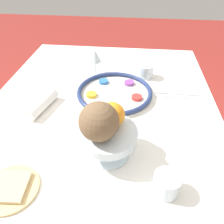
# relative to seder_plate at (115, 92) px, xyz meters

# --- Properties ---
(ground_plane) EXTENTS (8.00, 8.00, 0.00)m
(ground_plane) POSITION_rel_seder_plate_xyz_m (0.20, -0.05, -0.72)
(ground_plane) COLOR maroon
(dining_table) EXTENTS (1.50, 1.00, 0.71)m
(dining_table) POSITION_rel_seder_plate_xyz_m (0.20, -0.05, -0.37)
(dining_table) COLOR white
(dining_table) RESTS_ON ground_plane
(seder_plate) EXTENTS (0.35, 0.35, 0.03)m
(seder_plate) POSITION_rel_seder_plate_xyz_m (0.00, 0.00, 0.00)
(seder_plate) COLOR silver
(seder_plate) RESTS_ON dining_table
(wine_glass) EXTENTS (0.06, 0.06, 0.13)m
(wine_glass) POSITION_rel_seder_plate_xyz_m (-0.19, -0.12, 0.08)
(wine_glass) COLOR silver
(wine_glass) RESTS_ON dining_table
(fruit_stand) EXTENTS (0.19, 0.19, 0.11)m
(fruit_stand) POSITION_rel_seder_plate_xyz_m (0.35, 0.01, 0.06)
(fruit_stand) COLOR silver
(fruit_stand) RESTS_ON dining_table
(orange_fruit) EXTENTS (0.08, 0.08, 0.08)m
(orange_fruit) POSITION_rel_seder_plate_xyz_m (0.32, 0.02, 0.13)
(orange_fruit) COLOR orange
(orange_fruit) RESTS_ON fruit_stand
(coconut) EXTENTS (0.12, 0.12, 0.12)m
(coconut) POSITION_rel_seder_plate_xyz_m (0.37, -0.01, 0.15)
(coconut) COLOR brown
(coconut) RESTS_ON fruit_stand
(bread_plate) EXTENTS (0.16, 0.16, 0.02)m
(bread_plate) POSITION_rel_seder_plate_xyz_m (0.51, -0.25, -0.01)
(bread_plate) COLOR tan
(bread_plate) RESTS_ON dining_table
(napkin_roll) EXTENTS (0.19, 0.10, 0.05)m
(napkin_roll) POSITION_rel_seder_plate_xyz_m (0.13, -0.29, 0.01)
(napkin_roll) COLOR white
(napkin_roll) RESTS_ON dining_table
(cup_mid) EXTENTS (0.08, 0.08, 0.07)m
(cup_mid) POSITION_rel_seder_plate_xyz_m (0.47, 0.19, 0.02)
(cup_mid) COLOR silver
(cup_mid) RESTS_ON dining_table
(cup_far) EXTENTS (0.08, 0.08, 0.07)m
(cup_far) POSITION_rel_seder_plate_xyz_m (-0.18, 0.14, 0.02)
(cup_far) COLOR silver
(cup_far) RESTS_ON dining_table
(fork_left) EXTENTS (0.02, 0.20, 0.01)m
(fork_left) POSITION_rel_seder_plate_xyz_m (-0.04, 0.29, -0.01)
(fork_left) COLOR silver
(fork_left) RESTS_ON dining_table
(fork_right) EXTENTS (0.02, 0.20, 0.01)m
(fork_right) POSITION_rel_seder_plate_xyz_m (-0.01, 0.29, -0.01)
(fork_right) COLOR silver
(fork_right) RESTS_ON dining_table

